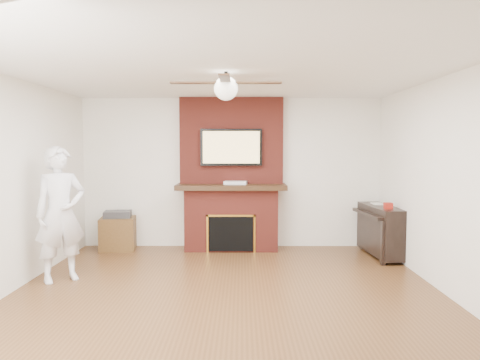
{
  "coord_description": "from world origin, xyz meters",
  "views": [
    {
      "loc": [
        0.17,
        -5.12,
        1.69
      ],
      "look_at": [
        0.15,
        0.9,
        1.26
      ],
      "focal_mm": 35.0,
      "sensor_mm": 36.0,
      "label": 1
    }
  ],
  "objects_px": {
    "fireplace": "(231,189)",
    "piano": "(381,229)",
    "person": "(60,214)",
    "side_table": "(118,232)"
  },
  "relations": [
    {
      "from": "fireplace",
      "to": "piano",
      "type": "xyz_separation_m",
      "value": [
        2.31,
        -0.55,
        -0.58
      ]
    },
    {
      "from": "fireplace",
      "to": "piano",
      "type": "height_order",
      "value": "fireplace"
    },
    {
      "from": "side_table",
      "to": "piano",
      "type": "relative_size",
      "value": 0.52
    },
    {
      "from": "person",
      "to": "piano",
      "type": "xyz_separation_m",
      "value": [
        4.41,
        1.33,
        -0.43
      ]
    },
    {
      "from": "piano",
      "to": "person",
      "type": "bearing_deg",
      "value": -168.22
    },
    {
      "from": "person",
      "to": "piano",
      "type": "height_order",
      "value": "person"
    },
    {
      "from": "person",
      "to": "piano",
      "type": "relative_size",
      "value": 1.39
    },
    {
      "from": "person",
      "to": "side_table",
      "type": "distance_m",
      "value": 1.91
    },
    {
      "from": "side_table",
      "to": "piano",
      "type": "height_order",
      "value": "piano"
    },
    {
      "from": "piano",
      "to": "fireplace",
      "type": "bearing_deg",
      "value": 161.69
    }
  ]
}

